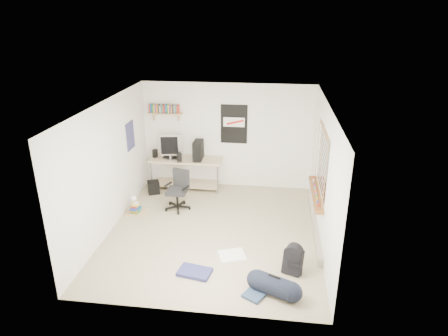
# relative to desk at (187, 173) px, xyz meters

# --- Properties ---
(floor) EXTENTS (4.00, 4.50, 0.01)m
(floor) POSITION_rel_desk_xyz_m (0.95, -2.00, -0.37)
(floor) COLOR gray
(floor) RESTS_ON ground
(ceiling) EXTENTS (4.00, 4.50, 0.01)m
(ceiling) POSITION_rel_desk_xyz_m (0.95, -2.00, 2.14)
(ceiling) COLOR white
(ceiling) RESTS_ON ground
(back_wall) EXTENTS (4.00, 0.01, 2.50)m
(back_wall) POSITION_rel_desk_xyz_m (0.95, 0.25, 0.89)
(back_wall) COLOR silver
(back_wall) RESTS_ON ground
(left_wall) EXTENTS (0.01, 4.50, 2.50)m
(left_wall) POSITION_rel_desk_xyz_m (-1.05, -2.00, 0.89)
(left_wall) COLOR silver
(left_wall) RESTS_ON ground
(right_wall) EXTENTS (0.01, 4.50, 2.50)m
(right_wall) POSITION_rel_desk_xyz_m (2.96, -2.00, 0.89)
(right_wall) COLOR silver
(right_wall) RESTS_ON ground
(desk) EXTENTS (1.71, 0.77, 0.78)m
(desk) POSITION_rel_desk_xyz_m (0.00, 0.00, 0.00)
(desk) COLOR tan
(desk) RESTS_ON floor
(monitor_left) EXTENTS (0.45, 0.19, 0.48)m
(monitor_left) POSITION_rel_desk_xyz_m (-0.34, -0.19, 0.65)
(monitor_left) COLOR #9C9CA1
(monitor_left) RESTS_ON desk
(monitor_right) EXTENTS (0.38, 0.23, 0.41)m
(monitor_right) POSITION_rel_desk_xyz_m (-0.25, 0.00, 0.62)
(monitor_right) COLOR #959499
(monitor_right) RESTS_ON desk
(pc_tower) EXTENTS (0.20, 0.42, 0.44)m
(pc_tower) POSITION_rel_desk_xyz_m (0.31, -0.11, 0.63)
(pc_tower) COLOR black
(pc_tower) RESTS_ON desk
(keyboard) EXTENTS (0.44, 0.20, 0.02)m
(keyboard) POSITION_rel_desk_xyz_m (-0.32, -0.12, 0.42)
(keyboard) COLOR black
(keyboard) RESTS_ON desk
(speaker_left) EXTENTS (0.11, 0.11, 0.19)m
(speaker_left) POSITION_rel_desk_xyz_m (-0.73, -0.12, 0.51)
(speaker_left) COLOR black
(speaker_left) RESTS_ON desk
(speaker_right) EXTENTS (0.13, 0.13, 0.20)m
(speaker_right) POSITION_rel_desk_xyz_m (-0.09, -0.31, 0.51)
(speaker_right) COLOR black
(speaker_right) RESTS_ON desk
(office_chair) EXTENTS (0.72, 0.72, 0.87)m
(office_chair) POSITION_rel_desk_xyz_m (0.03, -1.16, 0.12)
(office_chair) COLOR black
(office_chair) RESTS_ON floor
(wall_shelf) EXTENTS (0.80, 0.22, 0.24)m
(wall_shelf) POSITION_rel_desk_xyz_m (-0.50, 0.14, 1.42)
(wall_shelf) COLOR tan
(wall_shelf) RESTS_ON back_wall
(poster_back_wall) EXTENTS (0.62, 0.03, 0.92)m
(poster_back_wall) POSITION_rel_desk_xyz_m (1.10, 0.23, 1.19)
(poster_back_wall) COLOR black
(poster_back_wall) RESTS_ON back_wall
(poster_left_wall) EXTENTS (0.02, 0.42, 0.60)m
(poster_left_wall) POSITION_rel_desk_xyz_m (-1.03, -0.80, 1.14)
(poster_left_wall) COLOR navy
(poster_left_wall) RESTS_ON left_wall
(window) EXTENTS (0.10, 1.50, 1.26)m
(window) POSITION_rel_desk_xyz_m (2.90, -1.70, 1.08)
(window) COLOR brown
(window) RESTS_ON right_wall
(baseboard_heater) EXTENTS (0.08, 2.50, 0.18)m
(baseboard_heater) POSITION_rel_desk_xyz_m (2.91, -1.70, -0.28)
(baseboard_heater) COLOR #B7B2A8
(baseboard_heater) RESTS_ON floor
(backpack) EXTENTS (0.37, 0.33, 0.40)m
(backpack) POSITION_rel_desk_xyz_m (2.44, -3.12, -0.16)
(backpack) COLOR black
(backpack) RESTS_ON floor
(duffel_bag) EXTENTS (0.40, 0.40, 0.60)m
(duffel_bag) POSITION_rel_desk_xyz_m (2.14, -3.71, -0.22)
(duffel_bag) COLOR black
(duffel_bag) RESTS_ON floor
(tshirt) EXTENTS (0.55, 0.51, 0.04)m
(tshirt) POSITION_rel_desk_xyz_m (1.40, -2.81, -0.34)
(tshirt) COLOR white
(tshirt) RESTS_ON floor
(jeans_a) EXTENTS (0.59, 0.43, 0.06)m
(jeans_a) POSITION_rel_desk_xyz_m (0.85, -3.37, -0.33)
(jeans_a) COLOR navy
(jeans_a) RESTS_ON floor
(jeans_b) EXTENTS (0.44, 0.47, 0.05)m
(jeans_b) POSITION_rel_desk_xyz_m (1.87, -3.76, -0.34)
(jeans_b) COLOR navy
(jeans_b) RESTS_ON floor
(book_stack) EXTENTS (0.43, 0.36, 0.26)m
(book_stack) POSITION_rel_desk_xyz_m (-0.80, -1.46, -0.21)
(book_stack) COLOR brown
(book_stack) RESTS_ON floor
(desk_lamp) EXTENTS (0.19, 0.24, 0.21)m
(desk_lamp) POSITION_rel_desk_xyz_m (-0.78, -1.48, 0.02)
(desk_lamp) COLOR white
(desk_lamp) RESTS_ON book_stack
(subwoofer) EXTENTS (0.35, 0.35, 0.30)m
(subwoofer) POSITION_rel_desk_xyz_m (-0.71, -0.45, -0.22)
(subwoofer) COLOR black
(subwoofer) RESTS_ON floor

